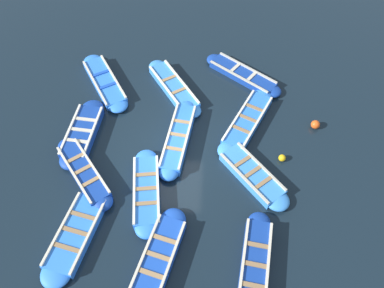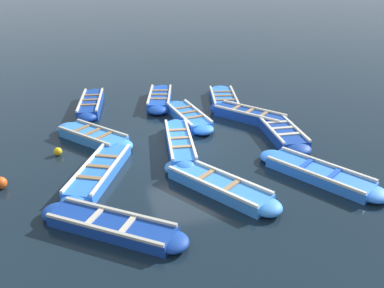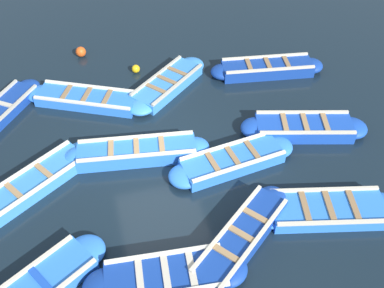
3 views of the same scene
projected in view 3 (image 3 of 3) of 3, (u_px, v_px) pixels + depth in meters
ground_plane at (158, 162)px, 11.74m from camera, size 120.00×120.00×0.00m
boat_tucked at (137, 152)px, 11.71m from camera, size 3.88×1.25×0.47m
boat_far_corner at (232, 161)px, 11.53m from camera, size 3.56×1.28×0.40m
boat_centre at (166, 278)px, 9.14m from camera, size 3.48×1.20×0.41m
boat_alongside at (328, 210)px, 10.42m from camera, size 3.75×1.74×0.36m
boat_inner_gap at (267, 69)px, 14.47m from camera, size 3.75×1.28×0.44m
boat_bow_out at (304, 128)px, 12.41m from camera, size 3.61×1.72×0.44m
boat_outer_right at (87, 99)px, 13.38m from camera, size 3.80×2.40×0.37m
boat_broadside at (167, 84)px, 13.90m from camera, size 3.14×2.83×0.39m
boat_mid_row at (241, 239)px, 9.79m from camera, size 3.22×2.77×0.45m
boat_near_quay at (31, 185)px, 10.94m from camera, size 3.58×2.73×0.39m
buoy_orange_near at (81, 52)px, 15.22m from camera, size 0.35×0.35×0.35m
buoy_yellow_far at (136, 69)px, 14.56m from camera, size 0.27×0.27×0.27m
buoy_white_drifting at (263, 124)px, 12.56m from camera, size 0.33×0.33×0.33m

